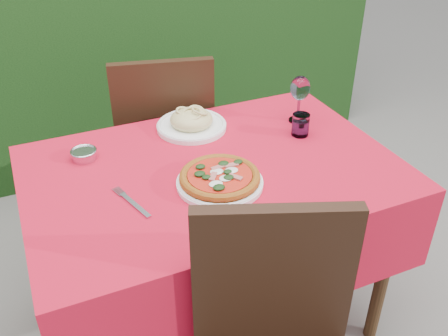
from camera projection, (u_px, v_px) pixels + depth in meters
name	position (u px, v px, depth m)	size (l,w,h in m)	color
ground	(215.00, 316.00, 2.11)	(60.00, 60.00, 0.00)	#625D58
hedge	(106.00, 7.00, 2.81)	(3.20, 0.55, 1.78)	black
dining_table	(213.00, 203.00, 1.79)	(1.26, 0.86, 0.75)	#412814
chair_far	(165.00, 137.00, 2.30)	(0.52, 0.52, 0.95)	black
pizza_plate	(220.00, 179.00, 1.60)	(0.31, 0.31, 0.05)	white
pasta_plate	(191.00, 122.00, 1.93)	(0.27, 0.27, 0.08)	white
water_glass	(300.00, 126.00, 1.88)	(0.07, 0.07, 0.09)	silver
wine_glass	(300.00, 90.00, 1.93)	(0.08, 0.08, 0.19)	silver
fork	(135.00, 205.00, 1.52)	(0.03, 0.21, 0.01)	#B0AFB6
steel_ramekin	(84.00, 155.00, 1.74)	(0.08, 0.08, 0.03)	silver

